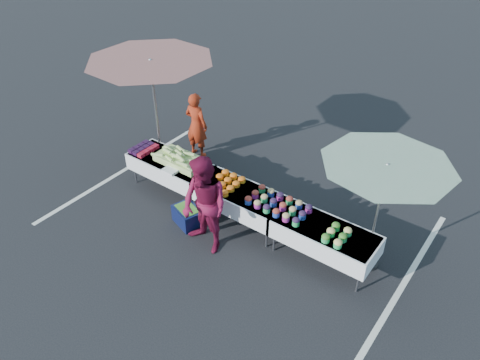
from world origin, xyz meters
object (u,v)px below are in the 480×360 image
Objects in this scene: umbrella_left at (151,70)px; table_center at (240,198)px; table_left at (171,167)px; table_right at (324,236)px; storage_bin at (188,215)px; vendor at (196,125)px; umbrella_right at (386,174)px; customer at (205,206)px.

table_center is at bearing -9.09° from umbrella_left.
table_left is 1.99m from umbrella_left.
storage_bin is (-2.59, -0.65, -0.39)m from table_right.
table_right is 2.70m from storage_bin.
vendor is 0.46× the size of umbrella_left.
umbrella_left reaches higher than table_left.
table_left is at bearing -174.67° from umbrella_right.
storage_bin is (-0.79, -0.65, -0.39)m from table_center.
vendor is at bearing 161.10° from table_right.
table_right is 4.33m from vendor.
vendor is 3.22m from customer.
table_left and table_right have the same top height.
customer reaches higher than table_center.
umbrella_right is at bearing 164.55° from vendor.
customer is at bearing -94.84° from table_center.
table_right is 1.18× the size of vendor.
table_right reaches higher than storage_bin.
vendor is at bearing 109.24° from table_left.
customer is (-1.88, -0.93, 0.36)m from table_right.
umbrella_left is at bearing 180.00° from umbrella_right.
vendor is 2.38× the size of storage_bin.
umbrella_left reaches higher than table_center.
table_center is at bearing 180.00° from table_right.
customer reaches higher than storage_bin.
table_right is at bearing 32.31° from storage_bin.
vendor is 1.91m from umbrella_left.
table_left is at bearing 180.00° from table_center.
customer is 1.07m from storage_bin.
table_center is 1.80m from table_right.
umbrella_right is at bearing 0.00° from umbrella_left.
vendor is (-2.29, 1.40, 0.21)m from table_center.
table_right is 1.57m from umbrella_right.
table_center and table_right have the same top height.
umbrella_left is 2.99m from storage_bin.
table_left is 4.52m from umbrella_right.
table_left is 1.99m from customer.
customer is 3.12m from umbrella_left.
umbrella_left reaches higher than customer.
table_right is 4.68m from umbrella_left.
customer is at bearing -28.78° from umbrella_left.
umbrella_right is at bearing 30.15° from table_right.
storage_bin is at bearing -162.24° from umbrella_right.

